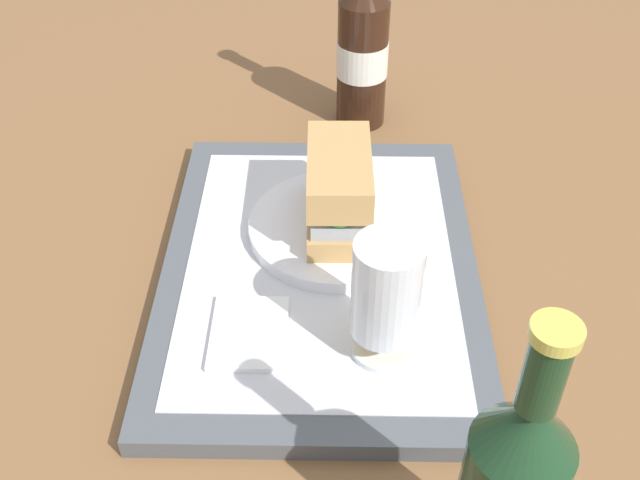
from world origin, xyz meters
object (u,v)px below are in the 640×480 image
at_px(sandwich, 339,191).
at_px(beer_glass, 386,297).
at_px(plate, 338,227).
at_px(second_bottle, 363,48).

distance_m(sandwich, beer_glass, 0.17).
bearing_deg(plate, beer_glass, 13.38).
bearing_deg(plate, second_bottle, 173.40).
relative_size(sandwich, beer_glass, 1.07).
bearing_deg(second_bottle, sandwich, -6.50).
xyz_separation_m(plate, second_bottle, (-0.26, 0.03, 0.08)).
distance_m(plate, second_bottle, 0.27).
distance_m(sandwich, second_bottle, 0.27).
height_order(sandwich, beer_glass, beer_glass).
bearing_deg(second_bottle, plate, -6.60).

